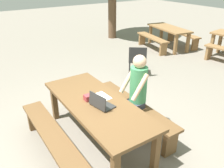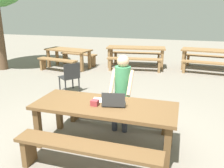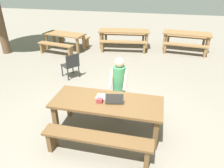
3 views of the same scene
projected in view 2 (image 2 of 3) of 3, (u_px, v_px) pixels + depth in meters
name	position (u px, v px, depth m)	size (l,w,h in m)	color
ground_plane	(105.00, 146.00, 3.71)	(30.00, 30.00, 0.00)	gray
picnic_table_front	(104.00, 110.00, 3.53)	(2.14, 0.84, 0.71)	brown
bench_near	(86.00, 152.00, 2.95)	(1.93, 0.30, 0.45)	brown
bench_far	(117.00, 109.00, 4.27)	(1.93, 0.30, 0.45)	brown
laptop	(114.00, 102.00, 3.43)	(0.38, 0.29, 0.22)	#2D2D2D
small_pouch	(95.00, 103.00, 3.45)	(0.11, 0.10, 0.08)	#993338
paper_sheet	(101.00, 100.00, 3.67)	(0.31, 0.22, 0.00)	white
person_seated	(122.00, 87.00, 4.08)	(0.38, 0.39, 1.34)	#333847
plastic_chair	(70.00, 77.00, 6.05)	(0.62, 0.62, 0.79)	#262626
picnic_table_mid	(210.00, 53.00, 8.22)	(1.97, 0.94, 0.75)	olive
bench_mid_south	(208.00, 65.00, 7.75)	(1.74, 0.47, 0.43)	olive
bench_mid_north	(209.00, 58.00, 8.88)	(1.74, 0.47, 0.43)	olive
picnic_table_rear	(68.00, 52.00, 8.61)	(1.80, 0.98, 0.71)	olive
bench_rear_south	(57.00, 62.00, 8.14)	(1.57, 0.56, 0.45)	olive
bench_rear_north	(79.00, 56.00, 9.24)	(1.57, 0.56, 0.45)	olive
picnic_table_distant	(136.00, 50.00, 8.72)	(2.21, 0.99, 0.77)	olive
bench_distant_south	(134.00, 61.00, 8.22)	(1.95, 0.54, 0.46)	olive
bench_distant_north	(137.00, 55.00, 9.39)	(1.95, 0.54, 0.46)	olive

